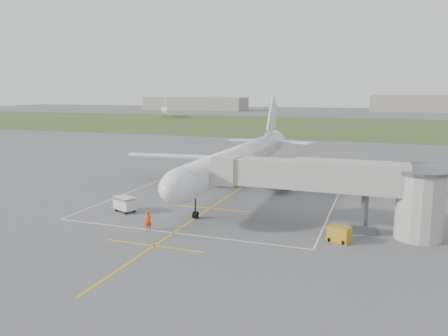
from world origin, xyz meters
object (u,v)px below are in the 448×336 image
(jet_bridge, at_px, (342,185))
(baggage_cart, at_px, (125,204))
(ramp_worker_wing, at_px, (178,181))
(gpu_unit, at_px, (339,234))
(airliner, at_px, (238,160))
(ramp_worker_nose, at_px, (148,221))

(jet_bridge, relative_size, baggage_cart, 7.82)
(ramp_worker_wing, bearing_deg, gpu_unit, 169.05)
(airliner, height_order, jet_bridge, airliner)
(airliner, xyz_separation_m, baggage_cart, (-8.94, -15.56, -3.47))
(jet_bridge, height_order, baggage_cart, jet_bridge)
(ramp_worker_wing, bearing_deg, ramp_worker_nose, 130.77)
(gpu_unit, distance_m, baggage_cart, 24.95)
(ramp_worker_nose, bearing_deg, baggage_cart, 132.27)
(gpu_unit, xyz_separation_m, ramp_worker_wing, (-25.07, 17.03, 0.07))
(jet_bridge, distance_m, ramp_worker_nose, 20.02)
(airliner, height_order, gpu_unit, airliner)
(jet_bridge, bearing_deg, gpu_unit, -86.90)
(baggage_cart, height_order, ramp_worker_nose, ramp_worker_nose)
(airliner, bearing_deg, baggage_cart, -119.89)
(jet_bridge, xyz_separation_m, ramp_worker_nose, (-18.53, -6.57, -3.76))
(airliner, distance_m, gpu_unit, 24.12)
(gpu_unit, xyz_separation_m, ramp_worker_nose, (-18.72, -3.06, 0.24))
(gpu_unit, relative_size, ramp_worker_wing, 1.43)
(ramp_worker_nose, bearing_deg, airliner, 75.24)
(gpu_unit, distance_m, ramp_worker_nose, 18.97)
(ramp_worker_nose, distance_m, ramp_worker_wing, 21.07)
(baggage_cart, xyz_separation_m, ramp_worker_wing, (-0.22, 14.82, -0.11))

